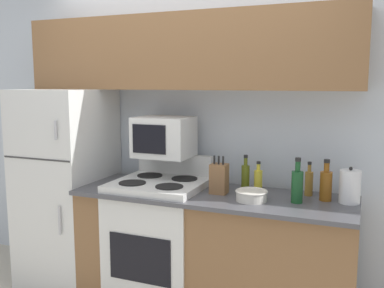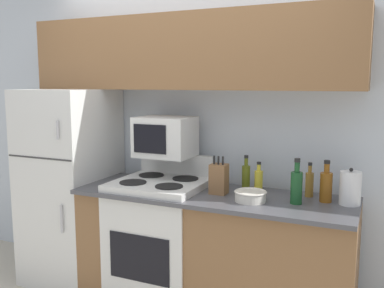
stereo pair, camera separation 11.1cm
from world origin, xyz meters
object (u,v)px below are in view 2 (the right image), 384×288
Objects in this scene: refrigerator at (71,185)px; microwave at (165,137)px; bottle_cooking_spray at (259,180)px; bottle_wine_green at (296,186)px; bottle_vinegar at (309,183)px; bottle_whiskey at (326,186)px; stove at (161,239)px; kettle at (350,188)px; bottle_olive_oil at (246,177)px; knife_block at (219,179)px; bowl at (250,196)px.

microwave is at bearing 5.83° from refrigerator.
bottle_wine_green is (0.31, -0.20, 0.03)m from bottle_cooking_spray.
bottle_whiskey is at bearing -35.94° from bottle_vinegar.
microwave is (-0.02, 0.13, 0.78)m from stove.
stove is 4.55× the size of kettle.
bottle_olive_oil is 0.45m from bottle_wine_green.
kettle is (0.87, 0.09, 0.00)m from knife_block.
bottle_cooking_spray is (1.60, 0.13, 0.17)m from refrigerator.
kettle reaches higher than stove.
bowl is (0.26, -0.10, -0.07)m from knife_block.
bottle_wine_green is at bearing -159.38° from kettle.
knife_block reaches higher than kettle.
bottle_olive_oil reaches higher than kettle.
bottle_vinegar is at bearing 161.38° from kettle.
bottle_wine_green is at bearing -103.21° from bottle_vinegar.
bottle_olive_oil is (-0.12, 0.28, 0.06)m from bowl.
knife_block is at bearing -163.35° from bottle_vinegar.
microwave reaches higher than bottle_olive_oil.
stove is 1.44m from kettle.
bottle_whiskey is 1.08× the size of bottle_olive_oil.
knife_block is at bearing -1.39° from refrigerator.
bottle_cooking_spray is at bearing 13.76° from stove.
bottle_vinegar is at bearing 39.83° from bowl.
microwave reaches higher than bottle_wine_green.
bottle_wine_green is at bearing 13.53° from bowl.
knife_block is at bearing -174.23° from kettle.
bottle_cooking_spray is at bearing 3.21° from microwave.
bottle_wine_green is (0.40, -0.21, 0.02)m from bottle_olive_oil.
bottle_vinegar reaches higher than bottle_cooking_spray.
kettle is (0.32, 0.12, -0.01)m from bottle_wine_green.
kettle is (1.36, -0.03, -0.26)m from microwave.
microwave is 0.85m from bowl.
kettle is (1.34, 0.10, 0.52)m from stove.
bottle_olive_oil reaches higher than bowl.
bottle_wine_green is at bearing -1.97° from refrigerator.
bottle_whiskey is at bearing 36.28° from bottle_wine_green.
microwave reaches higher than bottle_vinegar.
bowl is 0.90× the size of bottle_vinegar.
bottle_whiskey is (2.08, 0.06, 0.19)m from refrigerator.
microwave is at bearing -176.96° from bottle_vinegar.
microwave reaches higher than bowl.
refrigerator is 2.24m from kettle.
bottle_wine_green is (-0.17, -0.12, 0.01)m from bottle_whiskey.
bottle_wine_green is (0.55, -0.03, 0.01)m from knife_block.
refrigerator reaches higher than bowl.
microwave is 1.76× the size of bottle_vinegar.
bottle_whiskey is 0.58m from bottle_olive_oil.
bottle_cooking_spray is (-0.48, 0.07, -0.02)m from bottle_whiskey.
microwave is at bearing -175.29° from bottle_olive_oil.
microwave reaches higher than bottle_whiskey.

